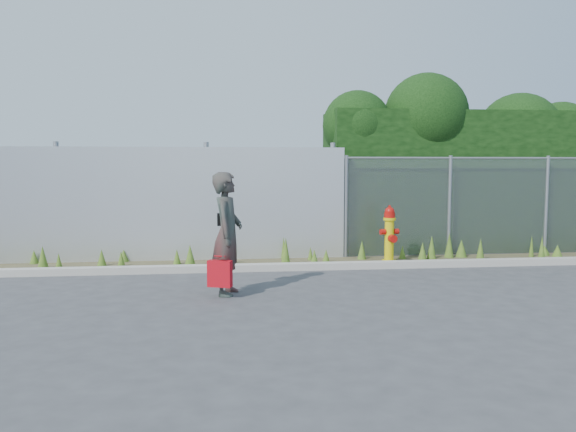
{
  "coord_description": "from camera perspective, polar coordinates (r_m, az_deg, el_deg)",
  "views": [
    {
      "loc": [
        -1.39,
        -7.94,
        1.85
      ],
      "look_at": [
        -0.3,
        1.4,
        1.0
      ],
      "focal_mm": 35.0,
      "sensor_mm": 36.0,
      "label": 1
    }
  ],
  "objects": [
    {
      "name": "curb",
      "position": [
        9.99,
        1.45,
        -5.15
      ],
      "size": [
        16.0,
        0.22,
        0.12
      ],
      "primitive_type": "cube",
      "color": "#A49E94",
      "rests_on": "ground"
    },
    {
      "name": "ground",
      "position": [
        8.26,
        3.22,
        -7.77
      ],
      "size": [
        80.0,
        80.0,
        0.0
      ],
      "primitive_type": "plane",
      "color": "#3D3D40",
      "rests_on": "ground"
    },
    {
      "name": "woman",
      "position": [
        8.06,
        -6.18,
        -1.78
      ],
      "size": [
        0.55,
        0.72,
        1.76
      ],
      "primitive_type": "imported",
      "rotation": [
        0.0,
        0.0,
        1.36
      ],
      "color": "#0D5649",
      "rests_on": "ground"
    },
    {
      "name": "hedge",
      "position": [
        13.3,
        19.44,
        5.5
      ],
      "size": [
        7.47,
        2.14,
        3.82
      ],
      "color": "black",
      "rests_on": "ground"
    },
    {
      "name": "red_tote_bag",
      "position": [
        7.88,
        -6.94,
        -5.83
      ],
      "size": [
        0.33,
        0.12,
        0.44
      ],
      "rotation": [
        0.0,
        0.0,
        -0.33
      ],
      "color": "#B40A18"
    },
    {
      "name": "fire_hydrant",
      "position": [
        10.78,
        10.26,
        -1.93
      ],
      "size": [
        0.37,
        0.33,
        1.1
      ],
      "rotation": [
        0.0,
        0.0,
        0.17
      ],
      "color": "#DBC80B",
      "rests_on": "ground"
    },
    {
      "name": "black_shoulder_bag",
      "position": [
        8.21,
        -6.35,
        -0.34
      ],
      "size": [
        0.24,
        0.1,
        0.18
      ],
      "rotation": [
        0.0,
        0.0,
        0.05
      ],
      "color": "black"
    },
    {
      "name": "corrugated_fence",
      "position": [
        11.12,
        -16.25,
        1.11
      ],
      "size": [
        8.5,
        0.21,
        2.3
      ],
      "color": "silver",
      "rests_on": "ground"
    },
    {
      "name": "weed_strip",
      "position": [
        10.62,
        0.49,
        -4.19
      ],
      "size": [
        16.0,
        1.31,
        0.54
      ],
      "color": "#473F28",
      "rests_on": "ground"
    },
    {
      "name": "chainlink_fence",
      "position": [
        12.33,
        20.58,
        1.02
      ],
      "size": [
        6.5,
        0.07,
        2.05
      ],
      "color": "gray",
      "rests_on": "ground"
    }
  ]
}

